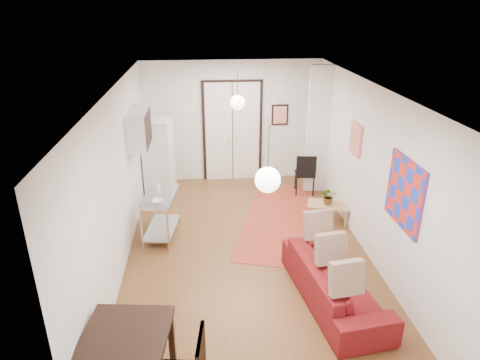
{
  "coord_description": "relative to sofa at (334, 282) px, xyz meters",
  "views": [
    {
      "loc": [
        -0.73,
        -6.46,
        4.16
      ],
      "look_at": [
        -0.1,
        0.38,
        1.25
      ],
      "focal_mm": 32.0,
      "sensor_mm": 36.0,
      "label": 1
    }
  ],
  "objects": [
    {
      "name": "floor",
      "position": [
        -1.13,
        1.41,
        -0.33
      ],
      "size": [
        7.0,
        7.0,
        0.0
      ],
      "primitive_type": "plane",
      "color": "brown",
      "rests_on": "ground"
    },
    {
      "name": "ceiling",
      "position": [
        -1.13,
        1.41,
        2.57
      ],
      "size": [
        4.2,
        7.0,
        0.02
      ],
      "primitive_type": "cube",
      "color": "white",
      "rests_on": "wall_back"
    },
    {
      "name": "wall_back",
      "position": [
        -1.13,
        4.91,
        1.12
      ],
      "size": [
        4.2,
        0.02,
        2.9
      ],
      "primitive_type": "cube",
      "color": "white",
      "rests_on": "floor"
    },
    {
      "name": "wall_front",
      "position": [
        -1.13,
        -2.09,
        1.12
      ],
      "size": [
        4.2,
        0.02,
        2.9
      ],
      "primitive_type": "cube",
      "color": "white",
      "rests_on": "floor"
    },
    {
      "name": "wall_left",
      "position": [
        -3.23,
        1.41,
        1.12
      ],
      "size": [
        0.02,
        7.0,
        2.9
      ],
      "primitive_type": "cube",
      "color": "white",
      "rests_on": "floor"
    },
    {
      "name": "wall_right",
      "position": [
        0.97,
        1.41,
        1.12
      ],
      "size": [
        0.02,
        7.0,
        2.9
      ],
      "primitive_type": "cube",
      "color": "white",
      "rests_on": "floor"
    },
    {
      "name": "double_doors",
      "position": [
        -1.13,
        4.87,
        0.87
      ],
      "size": [
        1.44,
        0.06,
        2.5
      ],
      "primitive_type": "cube",
      "color": "white",
      "rests_on": "wall_back"
    },
    {
      "name": "stub_partition",
      "position": [
        0.72,
        3.96,
        1.12
      ],
      "size": [
        0.5,
        0.1,
        2.9
      ],
      "primitive_type": "cube",
      "color": "white",
      "rests_on": "floor"
    },
    {
      "name": "wall_cabinet",
      "position": [
        -3.05,
        2.91,
        1.57
      ],
      "size": [
        0.35,
        1.0,
        0.7
      ],
      "primitive_type": "cube",
      "color": "silver",
      "rests_on": "wall_left"
    },
    {
      "name": "painting_popart",
      "position": [
        0.94,
        0.16,
        1.32
      ],
      "size": [
        0.05,
        1.0,
        1.0
      ],
      "primitive_type": "cube",
      "color": "red",
      "rests_on": "wall_right"
    },
    {
      "name": "painting_abstract",
      "position": [
        0.94,
        2.21,
        1.47
      ],
      "size": [
        0.05,
        0.5,
        0.6
      ],
      "primitive_type": "cube",
      "color": "beige",
      "rests_on": "wall_right"
    },
    {
      "name": "poster_back",
      "position": [
        0.02,
        4.88,
        1.27
      ],
      "size": [
        0.4,
        0.03,
        0.5
      ],
      "primitive_type": "cube",
      "color": "red",
      "rests_on": "wall_back"
    },
    {
      "name": "print_left",
      "position": [
        -3.2,
        3.41,
        1.62
      ],
      "size": [
        0.03,
        0.44,
        0.54
      ],
      "primitive_type": "cube",
      "color": "#A77045",
      "rests_on": "wall_left"
    },
    {
      "name": "pendant_back",
      "position": [
        -1.13,
        3.41,
        1.92
      ],
      "size": [
        0.3,
        0.3,
        0.8
      ],
      "color": "silver",
      "rests_on": "ceiling"
    },
    {
      "name": "pendant_front",
      "position": [
        -1.13,
        -0.59,
        1.92
      ],
      "size": [
        0.3,
        0.3,
        0.8
      ],
      "color": "silver",
      "rests_on": "ceiling"
    },
    {
      "name": "kilim_rug",
      "position": [
        -0.34,
        2.65,
        -0.32
      ],
      "size": [
        2.23,
        3.76,
        0.01
      ],
      "primitive_type": "cube",
      "rotation": [
        0.0,
        0.0,
        -0.27
      ],
      "color": "#B0422C",
      "rests_on": "floor"
    },
    {
      "name": "sofa",
      "position": [
        0.0,
        0.0,
        0.0
      ],
      "size": [
        1.18,
        2.33,
        0.65
      ],
      "primitive_type": "imported",
      "rotation": [
        0.0,
        0.0,
        1.71
      ],
      "color": "maroon",
      "rests_on": "floor"
    },
    {
      "name": "coffee_table",
      "position": [
        0.62,
        2.48,
        -0.01
      ],
      "size": [
        0.91,
        0.68,
        0.36
      ],
      "rotation": [
        0.0,
        0.0,
        -0.32
      ],
      "color": "tan",
      "rests_on": "floor"
    },
    {
      "name": "potted_plant",
      "position": [
        0.62,
        2.48,
        0.21
      ],
      "size": [
        0.39,
        0.36,
        0.35
      ],
      "primitive_type": "imported",
      "rotation": [
        0.0,
        0.0,
        -0.32
      ],
      "color": "#417233",
      "rests_on": "coffee_table"
    },
    {
      "name": "kitchen_counter",
      "position": [
        -2.68,
        2.16,
        0.21
      ],
      "size": [
        0.7,
        1.17,
        0.85
      ],
      "rotation": [
        0.0,
        0.0,
        -0.14
      ],
      "color": "silver",
      "rests_on": "floor"
    },
    {
      "name": "bowl",
      "position": [
        -2.68,
        1.86,
        0.54
      ],
      "size": [
        0.26,
        0.26,
        0.05
      ],
      "primitive_type": "imported",
      "rotation": [
        0.0,
        0.0,
        -0.41
      ],
      "color": "white",
      "rests_on": "kitchen_counter"
    },
    {
      "name": "soap_bottle",
      "position": [
        -2.73,
        2.41,
        0.61
      ],
      "size": [
        0.1,
        0.11,
        0.18
      ],
      "primitive_type": "imported",
      "rotation": [
        0.0,
        0.0,
        -0.41
      ],
      "color": "teal",
      "rests_on": "kitchen_counter"
    },
    {
      "name": "fridge",
      "position": [
        -2.85,
        4.15,
        0.54
      ],
      "size": [
        0.69,
        0.69,
        1.74
      ],
      "primitive_type": "cube",
      "rotation": [
        0.0,
        0.0,
        -0.14
      ],
      "color": "white",
      "rests_on": "floor"
    },
    {
      "name": "black_side_chair",
      "position": [
        0.45,
        3.94,
        0.24
      ],
      "size": [
        0.5,
        0.5,
        0.97
      ],
      "rotation": [
        0.0,
        0.0,
        3.0
      ],
      "color": "black",
      "rests_on": "floor"
    }
  ]
}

